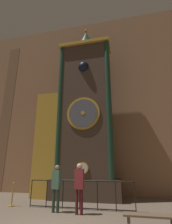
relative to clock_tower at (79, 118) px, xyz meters
name	(u,v)px	position (x,y,z in m)	size (l,w,h in m)	color
cathedral_back_wall	(89,98)	(0.26, 1.54, 1.87)	(24.00, 0.32, 12.74)	#936B4C
clock_tower	(79,118)	(0.00, 0.00, 0.00)	(4.89, 1.78, 10.95)	#423328
railing_fence	(80,193)	(0.66, -2.20, -3.87)	(4.47, 0.05, 1.11)	black
visitor_near	(57,183)	(-0.12, -2.86, -3.46)	(0.38, 0.30, 1.72)	#213427
visitor_far	(79,183)	(0.84, -2.96, -3.41)	(0.35, 0.23, 1.79)	#461518
stanchion_post	(12,198)	(-2.41, -2.29, -4.18)	(0.28, 0.28, 0.98)	#B28E33
visitor_bench	(150,219)	(3.17, -4.28, -4.18)	(1.42, 0.40, 0.44)	brown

